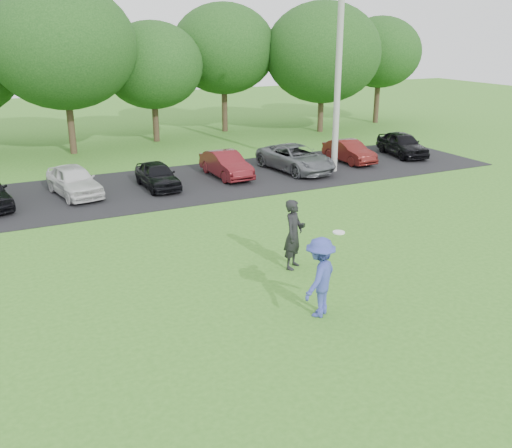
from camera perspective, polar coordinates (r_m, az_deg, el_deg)
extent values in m
plane|color=#387320|center=(13.31, 6.74, -9.75)|extent=(100.00, 100.00, 0.00)
cube|color=black|center=(24.47, -9.86, 3.68)|extent=(32.00, 6.50, 0.03)
cylinder|color=#9B9B96|center=(26.37, 8.26, 15.54)|extent=(0.28, 0.28, 9.71)
imported|color=#37429C|center=(13.23, 6.40, -5.31)|extent=(1.42, 1.28, 1.91)
cylinder|color=white|center=(12.83, 8.28, -0.84)|extent=(0.27, 0.27, 0.03)
imported|color=black|center=(15.74, 3.76, -1.04)|extent=(0.86, 0.82, 1.98)
cube|color=black|center=(15.59, 4.69, -0.14)|extent=(0.17, 0.17, 0.10)
imported|color=silver|center=(23.80, -17.75, 4.16)|extent=(2.01, 3.74, 1.21)
imported|color=black|center=(24.17, -9.83, 4.85)|extent=(1.34, 3.19, 1.08)
imported|color=#581318|center=(25.62, -3.01, 5.98)|extent=(1.34, 3.49, 1.14)
imported|color=slate|center=(26.77, 4.00, 6.59)|extent=(2.52, 4.51, 1.19)
imported|color=#541412|center=(28.89, 9.31, 7.19)|extent=(1.20, 3.27, 1.07)
imported|color=black|center=(30.93, 14.43, 7.76)|extent=(2.03, 3.77, 1.22)
cylinder|color=#38281C|center=(32.04, -17.98, 9.10)|extent=(0.36, 0.36, 2.70)
ellipsoid|color=#214C19|center=(31.65, -18.76, 16.47)|extent=(7.42, 7.42, 6.31)
cylinder|color=#38281C|center=(34.47, -9.99, 9.95)|extent=(0.36, 0.36, 2.20)
ellipsoid|color=#214C19|center=(34.13, -10.31, 15.36)|extent=(5.76, 5.76, 4.90)
cylinder|color=#38281C|center=(37.41, -3.15, 11.29)|extent=(0.36, 0.36, 2.70)
ellipsoid|color=#214C19|center=(37.09, -3.26, 17.10)|extent=(6.50, 6.50, 5.53)
cylinder|color=#38281C|center=(37.53, 6.47, 10.84)|extent=(0.36, 0.36, 2.20)
ellipsoid|color=#214C19|center=(37.18, 6.70, 16.67)|extent=(7.24, 7.24, 6.15)
cylinder|color=#38281C|center=(41.78, 11.96, 11.73)|extent=(0.36, 0.36, 2.70)
ellipsoid|color=#214C19|center=(41.50, 12.29, 16.45)|extent=(5.58, 5.58, 4.74)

